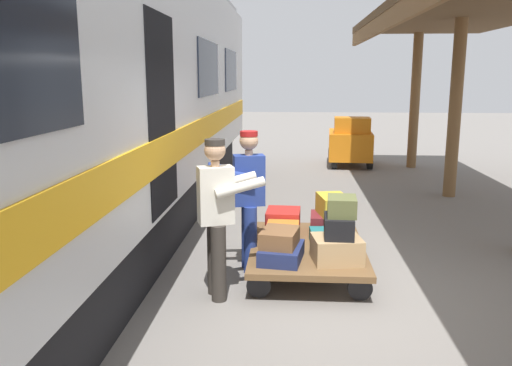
% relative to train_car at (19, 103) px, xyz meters
% --- Properties ---
extents(ground_plane, '(60.00, 60.00, 0.00)m').
position_rel_train_car_xyz_m(ground_plane, '(-3.40, -0.00, -2.06)').
color(ground_plane, slate).
extents(train_car, '(3.03, 17.39, 4.00)m').
position_rel_train_car_xyz_m(train_car, '(0.00, 0.00, 0.00)').
color(train_car, silver).
rests_on(train_car, ground_plane).
extents(luggage_cart, '(1.34, 1.99, 0.33)m').
position_rel_train_car_xyz_m(luggage_cart, '(-3.02, -0.77, -1.77)').
color(luggage_cart, brown).
rests_on(luggage_cart, ground_plane).
extents(suitcase_navy_fabric, '(0.52, 0.66, 0.16)m').
position_rel_train_car_xyz_m(suitcase_navy_fabric, '(-2.72, -0.22, -1.64)').
color(suitcase_navy_fabric, navy).
rests_on(suitcase_navy_fabric, luggage_cart).
extents(suitcase_red_plastic, '(0.45, 0.51, 0.29)m').
position_rel_train_car_xyz_m(suitcase_red_plastic, '(-2.72, -1.32, -1.58)').
color(suitcase_red_plastic, '#AD231E').
rests_on(suitcase_red_plastic, luggage_cart).
extents(suitcase_maroon_trunk, '(0.52, 0.50, 0.24)m').
position_rel_train_car_xyz_m(suitcase_maroon_trunk, '(-3.32, -1.32, -1.61)').
color(suitcase_maroon_trunk, maroon).
rests_on(suitcase_maroon_trunk, luggage_cart).
extents(suitcase_teal_softside, '(0.55, 0.60, 0.16)m').
position_rel_train_car_xyz_m(suitcase_teal_softside, '(-3.32, -0.77, -1.65)').
color(suitcase_teal_softside, '#1E666B').
rests_on(suitcase_teal_softside, luggage_cart).
extents(suitcase_tan_vintage, '(0.58, 0.53, 0.28)m').
position_rel_train_car_xyz_m(suitcase_tan_vintage, '(-3.32, -0.22, -1.59)').
color(suitcase_tan_vintage, tan).
rests_on(suitcase_tan_vintage, luggage_cart).
extents(suitcase_orange_carryall, '(0.41, 0.58, 0.24)m').
position_rel_train_car_xyz_m(suitcase_orange_carryall, '(-2.72, -0.77, -1.61)').
color(suitcase_orange_carryall, '#CC6B23').
rests_on(suitcase_orange_carryall, luggage_cart).
extents(suitcase_yellow_case, '(0.43, 0.59, 0.26)m').
position_rel_train_car_xyz_m(suitcase_yellow_case, '(-3.36, -1.29, -1.36)').
color(suitcase_yellow_case, gold).
rests_on(suitcase_yellow_case, suitcase_maroon_trunk).
extents(suitcase_black_hardshell, '(0.33, 0.46, 0.23)m').
position_rel_train_car_xyz_m(suitcase_black_hardshell, '(-3.34, -0.26, -1.34)').
color(suitcase_black_hardshell, black).
rests_on(suitcase_black_hardshell, suitcase_tan_vintage).
extents(suitcase_brown_leather, '(0.46, 0.54, 0.18)m').
position_rel_train_car_xyz_m(suitcase_brown_leather, '(-2.70, -0.23, -1.47)').
color(suitcase_brown_leather, brown).
rests_on(suitcase_brown_leather, suitcase_navy_fabric).
extents(suitcase_olive_duffel, '(0.33, 0.40, 0.21)m').
position_rel_train_car_xyz_m(suitcase_olive_duffel, '(-3.37, -0.29, -1.12)').
color(suitcase_olive_duffel, brown).
rests_on(suitcase_olive_duffel, suitcase_black_hardshell).
extents(porter_in_overalls, '(0.72, 0.53, 1.70)m').
position_rel_train_car_xyz_m(porter_in_overalls, '(-2.30, -0.78, -1.14)').
color(porter_in_overalls, navy).
rests_on(porter_in_overalls, ground_plane).
extents(porter_by_door, '(0.73, 0.58, 1.70)m').
position_rel_train_car_xyz_m(porter_by_door, '(-2.06, 0.03, -1.14)').
color(porter_by_door, '#332D28').
rests_on(porter_by_door, ground_plane).
extents(baggage_tug, '(1.21, 1.77, 1.30)m').
position_rel_train_car_xyz_m(baggage_tug, '(-4.36, -8.61, -1.43)').
color(baggage_tug, orange).
rests_on(baggage_tug, ground_plane).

